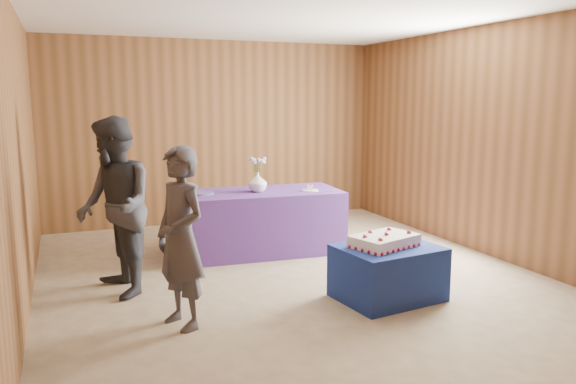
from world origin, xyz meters
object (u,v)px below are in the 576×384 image
vase (257,182)px  cake_table (388,273)px  guest_left (181,238)px  serving_table (257,222)px  sheet_cake (384,241)px  guest_right (115,207)px

vase → cake_table: bearing=-72.5°
cake_table → guest_left: (-1.90, 0.07, 0.49)m
cake_table → guest_left: guest_left is taller
serving_table → sheet_cake: bearing=-69.5°
guest_left → guest_right: guest_right is taller
serving_table → vase: size_ratio=8.55×
sheet_cake → guest_right: guest_right is taller
guest_right → serving_table: bearing=108.4°
cake_table → guest_right: 2.62m
cake_table → guest_left: size_ratio=0.61×
vase → guest_right: 1.93m
sheet_cake → guest_left: 1.88m
vase → sheet_cake: bearing=-73.2°
serving_table → guest_right: bearing=-147.3°
serving_table → guest_right: size_ratio=1.18×
cake_table → vase: bearing=100.3°
cake_table → serving_table: 2.08m
sheet_cake → serving_table: bearing=88.5°
vase → guest_right: guest_right is taller
serving_table → vase: (-0.00, -0.04, 0.49)m
vase → serving_table: bearing=83.3°
serving_table → sheet_cake: serving_table is taller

